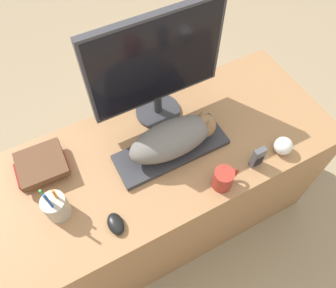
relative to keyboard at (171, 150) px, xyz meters
name	(u,v)px	position (x,y,z in m)	size (l,w,h in m)	color
ground_plane	(191,261)	(-0.03, -0.29, -0.72)	(12.00, 12.00, 0.00)	#998466
desk	(165,188)	(-0.03, 0.01, -0.36)	(1.47, 0.61, 0.70)	#9E7047
keyboard	(171,150)	(0.00, 0.00, 0.00)	(0.46, 0.17, 0.02)	#2D2D33
cat	(175,137)	(0.02, 0.00, 0.08)	(0.37, 0.16, 0.13)	#66605B
monitor	(156,65)	(0.05, 0.20, 0.27)	(0.54, 0.20, 0.50)	#333338
computer_mouse	(116,224)	(-0.32, -0.18, 0.00)	(0.06, 0.09, 0.03)	black
coffee_mug	(224,179)	(0.10, -0.22, 0.03)	(0.11, 0.08, 0.09)	#9E2D23
pen_cup	(56,207)	(-0.48, -0.04, 0.04)	(0.09, 0.09, 0.19)	#B2A893
baseball	(283,146)	(0.40, -0.21, 0.03)	(0.07, 0.07, 0.07)	silver
phone	(258,157)	(0.27, -0.21, 0.04)	(0.05, 0.03, 0.10)	#4C4C51
book_stack	(42,166)	(-0.48, 0.16, 0.02)	(0.20, 0.18, 0.06)	maroon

